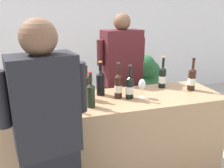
{
  "coord_description": "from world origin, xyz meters",
  "views": [
    {
      "loc": [
        -0.58,
        -1.95,
        1.72
      ],
      "look_at": [
        -0.0,
        0.0,
        1.07
      ],
      "focal_mm": 37.24,
      "sensor_mm": 36.0,
      "label": 1
    }
  ],
  "objects_px": {
    "wine_bottle_8": "(86,87)",
    "wine_bottle_7": "(91,94)",
    "wine_bottle_1": "(10,103)",
    "person_server": "(121,87)",
    "wine_bottle_2": "(100,82)",
    "wine_bottle_9": "(118,85)",
    "wine_glass": "(142,85)",
    "potted_shrub": "(143,81)",
    "wine_bottle_10": "(33,101)",
    "person_guest": "(49,153)",
    "wine_bottle_4": "(59,94)",
    "wine_bottle_3": "(130,87)",
    "wine_bottle_0": "(15,90)",
    "wine_bottle_6": "(162,77)",
    "wine_bottle_5": "(192,79)"
  },
  "relations": [
    {
      "from": "wine_bottle_8",
      "to": "wine_bottle_7",
      "type": "bearing_deg",
      "value": -89.32
    },
    {
      "from": "wine_bottle_1",
      "to": "wine_bottle_7",
      "type": "height_order",
      "value": "wine_bottle_1"
    },
    {
      "from": "wine_bottle_1",
      "to": "person_server",
      "type": "xyz_separation_m",
      "value": [
        1.16,
        0.75,
        -0.22
      ]
    },
    {
      "from": "wine_bottle_2",
      "to": "wine_bottle_9",
      "type": "xyz_separation_m",
      "value": [
        0.14,
        -0.13,
        -0.01
      ]
    },
    {
      "from": "wine_glass",
      "to": "potted_shrub",
      "type": "bearing_deg",
      "value": 65.19
    },
    {
      "from": "wine_bottle_10",
      "to": "person_guest",
      "type": "height_order",
      "value": "person_guest"
    },
    {
      "from": "wine_bottle_4",
      "to": "person_server",
      "type": "height_order",
      "value": "person_server"
    },
    {
      "from": "wine_bottle_9",
      "to": "wine_glass",
      "type": "height_order",
      "value": "wine_bottle_9"
    },
    {
      "from": "wine_bottle_3",
      "to": "wine_bottle_8",
      "type": "distance_m",
      "value": 0.4
    },
    {
      "from": "wine_bottle_0",
      "to": "person_server",
      "type": "relative_size",
      "value": 0.21
    },
    {
      "from": "wine_bottle_3",
      "to": "person_server",
      "type": "xyz_separation_m",
      "value": [
        0.13,
        0.63,
        -0.21
      ]
    },
    {
      "from": "wine_bottle_4",
      "to": "person_guest",
      "type": "distance_m",
      "value": 0.56
    },
    {
      "from": "wine_bottle_2",
      "to": "wine_bottle_10",
      "type": "height_order",
      "value": "wine_bottle_2"
    },
    {
      "from": "wine_bottle_9",
      "to": "wine_bottle_4",
      "type": "bearing_deg",
      "value": -170.5
    },
    {
      "from": "person_server",
      "to": "person_guest",
      "type": "height_order",
      "value": "person_server"
    },
    {
      "from": "wine_bottle_0",
      "to": "wine_bottle_7",
      "type": "bearing_deg",
      "value": -21.45
    },
    {
      "from": "wine_bottle_8",
      "to": "wine_bottle_3",
      "type": "bearing_deg",
      "value": -13.55
    },
    {
      "from": "wine_bottle_1",
      "to": "wine_bottle_9",
      "type": "distance_m",
      "value": 0.94
    },
    {
      "from": "wine_bottle_2",
      "to": "wine_bottle_4",
      "type": "relative_size",
      "value": 1.0
    },
    {
      "from": "wine_bottle_6",
      "to": "person_guest",
      "type": "bearing_deg",
      "value": -147.76
    },
    {
      "from": "wine_bottle_2",
      "to": "wine_bottle_7",
      "type": "relative_size",
      "value": 1.08
    },
    {
      "from": "wine_bottle_6",
      "to": "person_server",
      "type": "bearing_deg",
      "value": 127.84
    },
    {
      "from": "wine_bottle_1",
      "to": "wine_bottle_2",
      "type": "xyz_separation_m",
      "value": [
        0.79,
        0.3,
        0.01
      ]
    },
    {
      "from": "wine_bottle_1",
      "to": "wine_glass",
      "type": "xyz_separation_m",
      "value": [
        1.15,
        0.11,
        0.01
      ]
    },
    {
      "from": "wine_bottle_5",
      "to": "person_guest",
      "type": "relative_size",
      "value": 0.2
    },
    {
      "from": "potted_shrub",
      "to": "person_guest",
      "type": "bearing_deg",
      "value": -129.38
    },
    {
      "from": "wine_bottle_5",
      "to": "wine_bottle_6",
      "type": "relative_size",
      "value": 1.0
    },
    {
      "from": "wine_bottle_6",
      "to": "wine_bottle_4",
      "type": "bearing_deg",
      "value": -166.73
    },
    {
      "from": "wine_bottle_4",
      "to": "wine_bottle_10",
      "type": "height_order",
      "value": "wine_bottle_4"
    },
    {
      "from": "wine_bottle_6",
      "to": "potted_shrub",
      "type": "height_order",
      "value": "wine_bottle_6"
    },
    {
      "from": "wine_bottle_1",
      "to": "wine_bottle_8",
      "type": "xyz_separation_m",
      "value": [
        0.63,
        0.22,
        0.0
      ]
    },
    {
      "from": "wine_bottle_5",
      "to": "potted_shrub",
      "type": "bearing_deg",
      "value": 91.02
    },
    {
      "from": "potted_shrub",
      "to": "wine_bottle_3",
      "type": "bearing_deg",
      "value": -119.5
    },
    {
      "from": "person_server",
      "to": "person_guest",
      "type": "xyz_separation_m",
      "value": [
        -0.9,
        -1.19,
        0.01
      ]
    },
    {
      "from": "wine_bottle_4",
      "to": "wine_bottle_10",
      "type": "bearing_deg",
      "value": -151.47
    },
    {
      "from": "wine_bottle_3",
      "to": "wine_bottle_9",
      "type": "bearing_deg",
      "value": 157.27
    },
    {
      "from": "wine_bottle_4",
      "to": "person_guest",
      "type": "xyz_separation_m",
      "value": [
        -0.12,
        -0.51,
        -0.21
      ]
    },
    {
      "from": "wine_bottle_5",
      "to": "wine_bottle_10",
      "type": "xyz_separation_m",
      "value": [
        -1.56,
        -0.21,
        0.01
      ]
    },
    {
      "from": "wine_bottle_7",
      "to": "wine_bottle_0",
      "type": "bearing_deg",
      "value": 158.55
    },
    {
      "from": "wine_bottle_1",
      "to": "potted_shrub",
      "type": "xyz_separation_m",
      "value": [
        1.71,
        1.33,
        -0.35
      ]
    },
    {
      "from": "person_guest",
      "to": "potted_shrub",
      "type": "bearing_deg",
      "value": 50.62
    },
    {
      "from": "wine_bottle_7",
      "to": "wine_bottle_9",
      "type": "bearing_deg",
      "value": 26.29
    },
    {
      "from": "wine_bottle_0",
      "to": "potted_shrub",
      "type": "xyz_separation_m",
      "value": [
        1.69,
        1.06,
        -0.37
      ]
    },
    {
      "from": "wine_bottle_3",
      "to": "wine_bottle_5",
      "type": "xyz_separation_m",
      "value": [
        0.7,
        0.04,
        0.01
      ]
    },
    {
      "from": "person_guest",
      "to": "potted_shrub",
      "type": "distance_m",
      "value": 2.29
    },
    {
      "from": "wine_bottle_1",
      "to": "wine_bottle_8",
      "type": "height_order",
      "value": "wine_bottle_1"
    },
    {
      "from": "wine_bottle_9",
      "to": "wine_bottle_5",
      "type": "bearing_deg",
      "value": 0.23
    },
    {
      "from": "wine_bottle_4",
      "to": "wine_bottle_8",
      "type": "distance_m",
      "value": 0.29
    },
    {
      "from": "wine_bottle_8",
      "to": "person_guest",
      "type": "xyz_separation_m",
      "value": [
        -0.37,
        -0.65,
        -0.21
      ]
    },
    {
      "from": "wine_glass",
      "to": "potted_shrub",
      "type": "distance_m",
      "value": 1.39
    }
  ]
}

